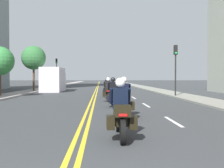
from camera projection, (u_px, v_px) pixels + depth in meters
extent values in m
plane|color=#35383B|center=(98.00, 87.00, 49.88)|extent=(264.00, 264.00, 0.00)
cube|color=#9B9391|center=(56.00, 86.00, 49.56)|extent=(2.38, 144.00, 0.12)
cube|color=gray|center=(139.00, 86.00, 50.20)|extent=(2.38, 144.00, 0.12)
cube|color=yellow|center=(97.00, 87.00, 49.88)|extent=(0.12, 132.00, 0.01)
cube|color=yellow|center=(98.00, 87.00, 49.89)|extent=(0.12, 132.00, 0.01)
cube|color=silver|center=(173.00, 121.00, 10.06)|extent=(0.14, 2.40, 0.01)
cube|color=silver|center=(146.00, 105.00, 16.06)|extent=(0.14, 2.40, 0.01)
cube|color=silver|center=(134.00, 98.00, 22.05)|extent=(0.14, 2.40, 0.01)
cube|color=silver|center=(127.00, 93.00, 28.04)|extent=(0.14, 2.40, 0.01)
cube|color=silver|center=(122.00, 91.00, 34.04)|extent=(0.14, 2.40, 0.01)
cube|color=silver|center=(119.00, 89.00, 40.03)|extent=(0.14, 2.40, 0.01)
cube|color=silver|center=(116.00, 87.00, 46.02)|extent=(0.14, 2.40, 0.01)
cube|color=silver|center=(115.00, 86.00, 52.02)|extent=(0.14, 2.40, 0.01)
cube|color=silver|center=(113.00, 85.00, 58.01)|extent=(0.14, 2.40, 0.01)
cylinder|color=black|center=(118.00, 121.00, 8.16)|extent=(0.12, 0.62, 0.62)
cylinder|color=black|center=(123.00, 132.00, 6.57)|extent=(0.12, 0.62, 0.62)
cube|color=silver|center=(118.00, 110.00, 8.16)|extent=(0.14, 0.32, 0.04)
cube|color=black|center=(120.00, 116.00, 7.36)|extent=(0.33, 1.22, 0.40)
cube|color=black|center=(122.00, 111.00, 6.63)|extent=(0.40, 0.36, 0.28)
cube|color=red|center=(123.00, 115.00, 6.45)|extent=(0.20, 0.03, 0.06)
cube|color=black|center=(111.00, 122.00, 6.87)|extent=(0.20, 0.44, 0.32)
cube|color=black|center=(133.00, 122.00, 6.89)|extent=(0.20, 0.44, 0.32)
cube|color=#B2C1CC|center=(119.00, 100.00, 7.86)|extent=(0.36, 0.12, 0.36)
cube|color=black|center=(120.00, 98.00, 7.30)|extent=(0.40, 0.26, 0.55)
cylinder|color=black|center=(111.00, 96.00, 7.44)|extent=(0.10, 0.28, 0.45)
cylinder|color=black|center=(129.00, 96.00, 7.46)|extent=(0.10, 0.28, 0.45)
sphere|color=white|center=(120.00, 83.00, 7.32)|extent=(0.26, 0.26, 0.26)
cylinder|color=black|center=(122.00, 107.00, 12.01)|extent=(0.13, 0.67, 0.67)
cylinder|color=black|center=(125.00, 111.00, 10.42)|extent=(0.13, 0.67, 0.67)
cube|color=silver|center=(122.00, 99.00, 12.00)|extent=(0.15, 0.32, 0.04)
cube|color=black|center=(124.00, 102.00, 11.21)|extent=(0.34, 1.22, 0.40)
cube|color=black|center=(125.00, 98.00, 10.48)|extent=(0.41, 0.37, 0.28)
cube|color=red|center=(125.00, 101.00, 10.30)|extent=(0.20, 0.03, 0.06)
cube|color=black|center=(117.00, 106.00, 10.72)|extent=(0.21, 0.44, 0.32)
cube|color=black|center=(132.00, 106.00, 10.74)|extent=(0.21, 0.44, 0.32)
cube|color=#B2C1CC|center=(123.00, 92.00, 11.71)|extent=(0.36, 0.13, 0.36)
cube|color=black|center=(124.00, 90.00, 11.15)|extent=(0.40, 0.27, 0.57)
cylinder|color=black|center=(118.00, 89.00, 11.29)|extent=(0.10, 0.28, 0.45)
cylinder|color=black|center=(129.00, 89.00, 11.30)|extent=(0.10, 0.28, 0.45)
sphere|color=white|center=(124.00, 80.00, 11.17)|extent=(0.26, 0.26, 0.26)
cylinder|color=black|center=(112.00, 100.00, 15.93)|extent=(0.11, 0.68, 0.68)
cylinder|color=black|center=(114.00, 102.00, 14.46)|extent=(0.11, 0.68, 0.68)
cube|color=silver|center=(112.00, 93.00, 15.92)|extent=(0.14, 0.32, 0.04)
cube|color=black|center=(113.00, 96.00, 15.19)|extent=(0.33, 1.12, 0.40)
cube|color=black|center=(114.00, 92.00, 14.53)|extent=(0.40, 0.36, 0.28)
cube|color=red|center=(114.00, 94.00, 14.34)|extent=(0.20, 0.03, 0.06)
cube|color=black|center=(108.00, 98.00, 14.74)|extent=(0.21, 0.44, 0.32)
cube|color=black|center=(119.00, 98.00, 14.77)|extent=(0.21, 0.44, 0.32)
cube|color=#B2C1CC|center=(112.00, 88.00, 15.65)|extent=(0.36, 0.13, 0.36)
cube|color=black|center=(113.00, 87.00, 15.13)|extent=(0.40, 0.26, 0.56)
cylinder|color=black|center=(109.00, 86.00, 15.26)|extent=(0.10, 0.28, 0.45)
cylinder|color=black|center=(117.00, 86.00, 15.29)|extent=(0.10, 0.28, 0.45)
sphere|color=black|center=(113.00, 79.00, 15.15)|extent=(0.26, 0.26, 0.26)
cylinder|color=black|center=(108.00, 96.00, 19.82)|extent=(0.13, 0.62, 0.62)
cylinder|color=black|center=(108.00, 97.00, 18.18)|extent=(0.13, 0.62, 0.62)
cube|color=silver|center=(108.00, 91.00, 19.81)|extent=(0.14, 0.32, 0.04)
cube|color=black|center=(108.00, 92.00, 18.99)|extent=(0.33, 1.25, 0.40)
cube|color=black|center=(108.00, 90.00, 18.25)|extent=(0.40, 0.36, 0.28)
cube|color=red|center=(108.00, 91.00, 18.06)|extent=(0.20, 0.03, 0.06)
cube|color=black|center=(104.00, 94.00, 18.49)|extent=(0.20, 0.44, 0.32)
cube|color=black|center=(112.00, 94.00, 18.51)|extent=(0.20, 0.44, 0.32)
cube|color=#B2C1CC|center=(108.00, 87.00, 19.51)|extent=(0.36, 0.13, 0.36)
cube|color=black|center=(108.00, 86.00, 18.93)|extent=(0.40, 0.26, 0.57)
cylinder|color=black|center=(105.00, 85.00, 19.07)|extent=(0.10, 0.28, 0.45)
cylinder|color=black|center=(112.00, 85.00, 19.09)|extent=(0.10, 0.28, 0.45)
sphere|color=white|center=(108.00, 79.00, 18.95)|extent=(0.26, 0.26, 0.26)
cylinder|color=black|center=(107.00, 93.00, 22.77)|extent=(0.14, 0.64, 0.64)
cylinder|color=black|center=(108.00, 94.00, 21.28)|extent=(0.14, 0.64, 0.64)
cube|color=silver|center=(107.00, 89.00, 22.76)|extent=(0.14, 0.32, 0.04)
cube|color=black|center=(107.00, 90.00, 22.02)|extent=(0.33, 1.13, 0.40)
cube|color=black|center=(108.00, 88.00, 21.35)|extent=(0.40, 0.36, 0.28)
cube|color=red|center=(108.00, 89.00, 21.16)|extent=(0.20, 0.03, 0.06)
cube|color=black|center=(104.00, 92.00, 21.56)|extent=(0.20, 0.44, 0.32)
cube|color=black|center=(111.00, 92.00, 21.59)|extent=(0.20, 0.44, 0.32)
cube|color=#B2C1CC|center=(107.00, 85.00, 22.49)|extent=(0.36, 0.13, 0.36)
cube|color=black|center=(107.00, 85.00, 21.96)|extent=(0.40, 0.26, 0.53)
cylinder|color=black|center=(104.00, 84.00, 22.10)|extent=(0.10, 0.28, 0.45)
cylinder|color=black|center=(110.00, 84.00, 22.12)|extent=(0.10, 0.28, 0.45)
sphere|color=black|center=(107.00, 80.00, 21.98)|extent=(0.26, 0.26, 0.26)
cylinder|color=black|center=(107.00, 91.00, 27.00)|extent=(0.13, 0.61, 0.61)
cylinder|color=black|center=(107.00, 92.00, 25.44)|extent=(0.13, 0.61, 0.61)
cube|color=silver|center=(107.00, 88.00, 26.99)|extent=(0.15, 0.32, 0.04)
cube|color=black|center=(107.00, 89.00, 26.21)|extent=(0.35, 1.19, 0.40)
cube|color=black|center=(107.00, 86.00, 25.51)|extent=(0.41, 0.37, 0.28)
cube|color=red|center=(107.00, 87.00, 25.32)|extent=(0.20, 0.03, 0.06)
cube|color=black|center=(104.00, 90.00, 25.74)|extent=(0.21, 0.44, 0.32)
cube|color=black|center=(110.00, 90.00, 25.76)|extent=(0.21, 0.44, 0.32)
cube|color=#B2C1CC|center=(107.00, 84.00, 26.70)|extent=(0.36, 0.13, 0.36)
cube|color=black|center=(107.00, 84.00, 26.15)|extent=(0.41, 0.27, 0.52)
cylinder|color=black|center=(105.00, 83.00, 26.30)|extent=(0.11, 0.28, 0.45)
cylinder|color=black|center=(110.00, 83.00, 26.31)|extent=(0.11, 0.28, 0.45)
sphere|color=white|center=(107.00, 80.00, 26.18)|extent=(0.26, 0.26, 0.26)
cylinder|color=black|center=(107.00, 90.00, 30.06)|extent=(0.16, 0.65, 0.64)
cylinder|color=black|center=(108.00, 90.00, 28.58)|extent=(0.16, 0.65, 0.64)
cube|color=silver|center=(107.00, 86.00, 30.06)|extent=(0.16, 0.33, 0.04)
cube|color=black|center=(108.00, 87.00, 29.32)|extent=(0.38, 1.15, 0.40)
cube|color=black|center=(108.00, 85.00, 28.65)|extent=(0.42, 0.38, 0.28)
cube|color=red|center=(108.00, 86.00, 28.46)|extent=(0.20, 0.04, 0.06)
cube|color=black|center=(105.00, 88.00, 28.85)|extent=(0.22, 0.45, 0.32)
cube|color=black|center=(110.00, 88.00, 28.90)|extent=(0.22, 0.45, 0.32)
cube|color=#B2C1CC|center=(107.00, 84.00, 29.78)|extent=(0.37, 0.14, 0.36)
cube|color=black|center=(108.00, 83.00, 29.26)|extent=(0.41, 0.28, 0.58)
cylinder|color=black|center=(105.00, 82.00, 29.38)|extent=(0.11, 0.29, 0.45)
cylinder|color=black|center=(110.00, 82.00, 29.43)|extent=(0.11, 0.29, 0.45)
sphere|color=white|center=(108.00, 79.00, 29.28)|extent=(0.26, 0.26, 0.26)
cylinder|color=black|center=(175.00, 76.00, 22.93)|extent=(0.12, 0.12, 3.60)
cube|color=black|center=(176.00, 50.00, 22.89)|extent=(0.28, 0.28, 0.80)
sphere|color=green|center=(176.00, 53.00, 22.74)|extent=(0.18, 0.18, 0.18)
cylinder|color=black|center=(57.00, 75.00, 45.73)|extent=(0.12, 0.12, 4.09)
cube|color=black|center=(56.00, 61.00, 45.68)|extent=(0.28, 0.28, 0.80)
sphere|color=green|center=(56.00, 63.00, 45.53)|extent=(0.18, 0.18, 0.18)
cylinder|color=#513725|center=(0.00, 84.00, 22.85)|extent=(0.24, 0.24, 2.17)
sphere|color=#368641|center=(0.00, 61.00, 22.80)|extent=(2.42, 2.42, 2.42)
cylinder|color=#4C3625|center=(34.00, 79.00, 31.92)|extent=(0.24, 0.24, 2.98)
sphere|color=#316D38|center=(34.00, 58.00, 31.87)|extent=(2.80, 2.80, 2.80)
cube|color=silver|center=(57.00, 82.00, 35.06)|extent=(2.00, 1.80, 2.20)
cube|color=silver|center=(53.00, 80.00, 32.05)|extent=(2.20, 5.20, 2.80)
cylinder|color=black|center=(57.00, 87.00, 34.67)|extent=(2.00, 0.90, 0.90)
cylinder|color=black|center=(51.00, 88.00, 30.48)|extent=(2.00, 0.90, 0.90)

